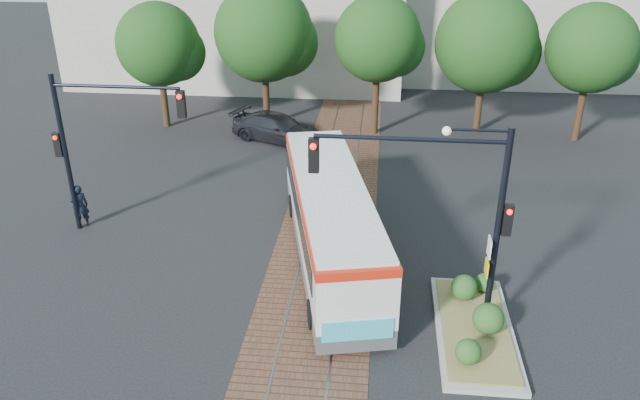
{
  "coord_description": "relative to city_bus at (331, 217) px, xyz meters",
  "views": [
    {
      "loc": [
        1.81,
        -16.04,
        11.34
      ],
      "look_at": [
        -0.23,
        4.08,
        1.6
      ],
      "focal_mm": 35.0,
      "sensor_mm": 36.0,
      "label": 1
    }
  ],
  "objects": [
    {
      "name": "ground",
      "position": [
        -0.27,
        -2.81,
        -1.6
      ],
      "size": [
        120.0,
        120.0,
        0.0
      ],
      "primitive_type": "plane",
      "color": "black",
      "rests_on": "ground"
    },
    {
      "name": "trackbed",
      "position": [
        -0.27,
        1.19,
        -1.59
      ],
      "size": [
        3.6,
        40.0,
        0.02
      ],
      "color": "brown",
      "rests_on": "ground"
    },
    {
      "name": "officer",
      "position": [
        -9.7,
        1.36,
        -0.74
      ],
      "size": [
        0.75,
        0.71,
        1.73
      ],
      "primitive_type": "imported",
      "rotation": [
        0.0,
        0.0,
        3.78
      ],
      "color": "black",
      "rests_on": "ground"
    },
    {
      "name": "city_bus",
      "position": [
        0.0,
        0.0,
        0.0
      ],
      "size": [
        4.56,
        10.95,
        2.87
      ],
      "rotation": [
        0.0,
        0.0,
        0.22
      ],
      "color": "#424244",
      "rests_on": "ground"
    },
    {
      "name": "warehouses",
      "position": [
        -0.8,
        25.94,
        2.21
      ],
      "size": [
        40.0,
        13.0,
        8.0
      ],
      "color": "#ADA899",
      "rests_on": "ground"
    },
    {
      "name": "signal_pole_left",
      "position": [
        -8.64,
        1.19,
        2.26
      ],
      "size": [
        4.99,
        0.34,
        6.0
      ],
      "color": "black",
      "rests_on": "ground"
    },
    {
      "name": "signal_pole_main",
      "position": [
        3.59,
        -3.61,
        2.56
      ],
      "size": [
        5.49,
        0.46,
        6.0
      ],
      "color": "black",
      "rests_on": "ground"
    },
    {
      "name": "parked_car",
      "position": [
        -3.81,
        11.51,
        -0.9
      ],
      "size": [
        5.24,
        3.66,
        1.41
      ],
      "primitive_type": "imported",
      "rotation": [
        0.0,
        0.0,
        1.18
      ],
      "color": "black",
      "rests_on": "ground"
    },
    {
      "name": "traffic_island",
      "position": [
        4.55,
        -3.7,
        -1.27
      ],
      "size": [
        2.2,
        5.2,
        1.13
      ],
      "color": "gray",
      "rests_on": "ground"
    },
    {
      "name": "tree_row",
      "position": [
        0.94,
        13.61,
        3.25
      ],
      "size": [
        26.4,
        5.6,
        7.67
      ],
      "color": "#382314",
      "rests_on": "ground"
    }
  ]
}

